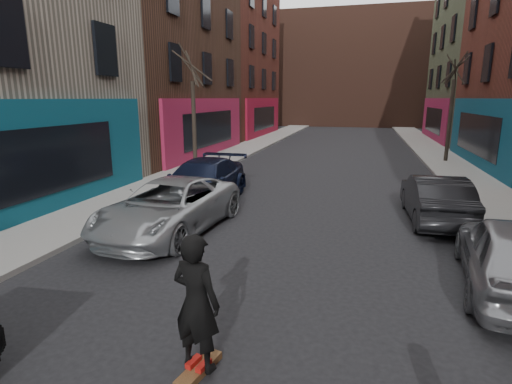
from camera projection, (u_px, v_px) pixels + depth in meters
The scene contains 10 objects.
sidewalk_left at pixel (257, 144), 30.97m from camera, with size 2.50×84.00×0.13m, color gray.
sidewalk_right at pixel (430, 149), 27.82m from camera, with size 2.50×84.00×0.13m, color gray.
building_far at pixel (354, 71), 52.25m from camera, with size 40.00×10.00×14.00m, color #47281E.
tree_left_far at pixel (193, 101), 18.91m from camera, with size 2.00×2.00×6.50m, color black, non-canonical shape.
tree_right_far at pixel (452, 98), 21.40m from camera, with size 2.00×2.00×6.80m, color black, non-canonical shape.
parked_left_far at pixel (170, 206), 10.66m from camera, with size 2.32×5.03×1.40m, color #9A9FA3.
parked_left_end at pixel (202, 182), 13.60m from camera, with size 2.05×5.04×1.46m, color black.
parked_right_end at pixel (435, 198), 11.59m from camera, with size 1.45×4.16×1.37m, color black.
skateboard at pixel (199, 369), 5.24m from camera, with size 0.22×0.80×0.10m, color brown.
skateboarder at pixel (196, 303), 5.02m from camera, with size 0.67×0.44×1.83m, color black.
Camera 1 is at (1.69, 0.03, 3.53)m, focal length 28.00 mm.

